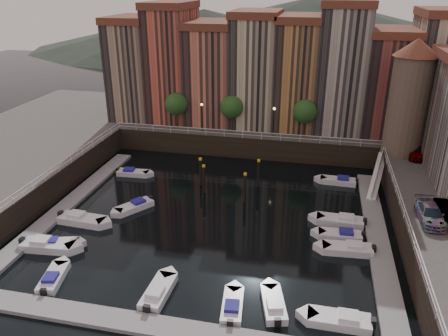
% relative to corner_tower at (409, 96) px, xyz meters
% --- Properties ---
extents(ground, '(200.00, 200.00, 0.00)m').
position_rel_corner_tower_xyz_m(ground, '(-20.00, -14.50, -10.19)').
color(ground, black).
rests_on(ground, ground).
extents(quay_far, '(80.00, 20.00, 3.00)m').
position_rel_corner_tower_xyz_m(quay_far, '(-20.00, 11.50, -8.69)').
color(quay_far, black).
rests_on(quay_far, ground).
extents(dock_left, '(2.00, 28.00, 0.35)m').
position_rel_corner_tower_xyz_m(dock_left, '(-36.20, -15.50, -10.02)').
color(dock_left, gray).
rests_on(dock_left, ground).
extents(dock_right, '(2.00, 28.00, 0.35)m').
position_rel_corner_tower_xyz_m(dock_right, '(-3.80, -15.50, -10.02)').
color(dock_right, gray).
rests_on(dock_right, ground).
extents(dock_near, '(30.00, 2.00, 0.35)m').
position_rel_corner_tower_xyz_m(dock_near, '(-20.00, -31.50, -10.02)').
color(dock_near, gray).
rests_on(dock_near, ground).
extents(mountains, '(145.00, 100.00, 18.00)m').
position_rel_corner_tower_xyz_m(mountains, '(-18.28, 95.50, -2.28)').
color(mountains, '#2D382D').
rests_on(mountains, ground).
extents(far_terrace, '(48.70, 10.30, 17.50)m').
position_rel_corner_tower_xyz_m(far_terrace, '(-16.69, 9.00, 0.76)').
color(far_terrace, '#9A7E62').
rests_on(far_terrace, quay_far).
extents(corner_tower, '(5.20, 5.20, 13.80)m').
position_rel_corner_tower_xyz_m(corner_tower, '(0.00, 0.00, 0.00)').
color(corner_tower, '#6B5B4C').
rests_on(corner_tower, quay_right).
extents(promenade_trees, '(21.20, 3.20, 5.20)m').
position_rel_corner_tower_xyz_m(promenade_trees, '(-21.33, 3.70, -3.61)').
color(promenade_trees, black).
rests_on(promenade_trees, quay_far).
extents(street_lamps, '(10.36, 0.36, 4.18)m').
position_rel_corner_tower_xyz_m(street_lamps, '(-21.00, 2.70, -4.30)').
color(street_lamps, black).
rests_on(street_lamps, quay_far).
extents(railings, '(36.08, 34.04, 0.52)m').
position_rel_corner_tower_xyz_m(railings, '(-20.00, -9.62, -6.41)').
color(railings, white).
rests_on(railings, ground).
extents(gangway, '(2.78, 8.32, 3.73)m').
position_rel_corner_tower_xyz_m(gangway, '(-2.90, -4.50, -8.28)').
color(gangway, white).
rests_on(gangway, ground).
extents(mooring_pilings, '(7.16, 4.47, 3.78)m').
position_rel_corner_tower_xyz_m(mooring_pilings, '(-19.97, -8.96, -8.54)').
color(mooring_pilings, black).
rests_on(mooring_pilings, ground).
extents(boat_left_0, '(5.22, 2.30, 1.18)m').
position_rel_corner_tower_xyz_m(boat_left_0, '(-33.50, -24.22, -9.80)').
color(boat_left_0, silver).
rests_on(boat_left_0, ground).
extents(boat_left_1, '(4.27, 2.54, 0.96)m').
position_rel_corner_tower_xyz_m(boat_left_1, '(-32.96, -23.75, -9.87)').
color(boat_left_1, silver).
rests_on(boat_left_1, ground).
extents(boat_left_2, '(5.17, 2.14, 1.17)m').
position_rel_corner_tower_xyz_m(boat_left_2, '(-32.84, -19.28, -9.80)').
color(boat_left_2, silver).
rests_on(boat_left_2, ground).
extents(boat_left_4, '(4.25, 1.76, 0.97)m').
position_rel_corner_tower_xyz_m(boat_left_4, '(-32.58, -7.05, -9.87)').
color(boat_left_4, silver).
rests_on(boat_left_4, ground).
extents(boat_right_0, '(4.74, 1.74, 1.09)m').
position_rel_corner_tower_xyz_m(boat_right_0, '(-7.52, -28.28, -9.83)').
color(boat_right_0, silver).
rests_on(boat_right_0, ground).
extents(boat_right_1, '(4.77, 2.02, 1.08)m').
position_rel_corner_tower_xyz_m(boat_right_1, '(-6.59, -18.86, -9.83)').
color(boat_right_1, silver).
rests_on(boat_right_1, ground).
extents(boat_right_2, '(4.32, 1.69, 0.99)m').
position_rel_corner_tower_xyz_m(boat_right_2, '(-7.18, -16.53, -9.86)').
color(boat_right_2, silver).
rests_on(boat_right_2, ground).
extents(boat_right_3, '(4.93, 1.95, 1.12)m').
position_rel_corner_tower_xyz_m(boat_right_3, '(-7.12, -13.86, -9.82)').
color(boat_right_3, silver).
rests_on(boat_right_3, ground).
extents(boat_right_4, '(4.46, 1.77, 1.02)m').
position_rel_corner_tower_xyz_m(boat_right_4, '(-7.12, -4.00, -9.85)').
color(boat_right_4, silver).
rests_on(boat_right_4, ground).
extents(boat_near_0, '(2.27, 4.27, 0.96)m').
position_rel_corner_tower_xyz_m(boat_near_0, '(-30.33, -28.33, -9.87)').
color(boat_near_0, silver).
rests_on(boat_near_0, ground).
extents(boat_near_1, '(1.81, 4.67, 1.07)m').
position_rel_corner_tower_xyz_m(boat_near_1, '(-21.32, -28.21, -9.83)').
color(boat_near_1, silver).
rests_on(boat_near_1, ground).
extents(boat_near_2, '(1.95, 4.24, 0.96)m').
position_rel_corner_tower_xyz_m(boat_near_2, '(-15.36, -28.50, -9.87)').
color(boat_near_2, silver).
rests_on(boat_near_2, ground).
extents(boat_near_3, '(2.54, 4.43, 0.99)m').
position_rel_corner_tower_xyz_m(boat_near_3, '(-12.37, -27.65, -9.86)').
color(boat_near_3, silver).
rests_on(boat_near_3, ground).
extents(car_a, '(2.11, 4.77, 1.60)m').
position_rel_corner_tower_xyz_m(car_a, '(1.62, -1.12, -6.40)').
color(car_a, gray).
rests_on(car_a, quay_right).
extents(car_b, '(1.82, 4.32, 1.39)m').
position_rel_corner_tower_xyz_m(car_b, '(1.76, -16.25, -6.50)').
color(car_b, gray).
rests_on(car_b, quay_right).
extents(car_c, '(2.13, 4.92, 1.41)m').
position_rel_corner_tower_xyz_m(car_c, '(0.08, -17.02, -6.49)').
color(car_c, gray).
rests_on(car_c, quay_right).
extents(boat_extra_325, '(3.68, 4.32, 1.01)m').
position_rel_corner_tower_xyz_m(boat_extra_325, '(-28.71, -15.34, -9.85)').
color(boat_extra_325, silver).
rests_on(boat_extra_325, ground).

